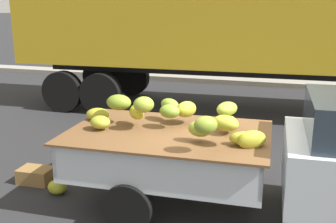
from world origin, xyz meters
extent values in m
plane|color=#28282B|center=(0.00, 0.00, 0.00)|extent=(220.00, 220.00, 0.00)
cube|color=gray|center=(0.00, 9.20, 0.08)|extent=(80.00, 0.80, 0.16)
cube|color=silver|center=(-0.79, -0.24, 0.58)|extent=(2.68, 1.79, 0.08)
cube|color=silver|center=(-0.82, 0.58, 0.84)|extent=(2.62, 0.15, 0.44)
cube|color=silver|center=(-0.76, -1.06, 0.84)|extent=(2.62, 0.15, 0.44)
cube|color=silver|center=(0.49, -0.19, 0.84)|extent=(0.12, 1.69, 0.44)
cube|color=silver|center=(-2.07, -0.29, 0.84)|extent=(0.12, 1.69, 0.44)
cube|color=#B21914|center=(-0.82, 0.61, 0.80)|extent=(2.51, 0.11, 0.07)
cube|color=brown|center=(-0.79, -0.24, 1.07)|extent=(2.81, 1.92, 0.03)
ellipsoid|color=gold|center=(0.36, -0.53, 1.17)|extent=(0.41, 0.37, 0.24)
ellipsoid|color=gold|center=(0.26, -0.50, 1.17)|extent=(0.40, 0.26, 0.17)
ellipsoid|color=#97A830|center=(-0.28, -0.54, 1.26)|extent=(0.31, 0.21, 0.20)
ellipsoid|color=olive|center=(-1.12, -0.32, 1.46)|extent=(0.36, 0.35, 0.22)
ellipsoid|color=olive|center=(-0.92, 0.26, 1.34)|extent=(0.41, 0.39, 0.18)
ellipsoid|color=olive|center=(-0.81, -0.11, 1.34)|extent=(0.32, 0.29, 0.19)
ellipsoid|color=gold|center=(0.04, -0.59, 1.38)|extent=(0.42, 0.38, 0.19)
ellipsoid|color=gold|center=(-1.30, -0.13, 1.29)|extent=(0.36, 0.39, 0.20)
ellipsoid|color=olive|center=(-1.58, -0.10, 1.41)|extent=(0.38, 0.28, 0.23)
ellipsoid|color=olive|center=(-0.14, -0.93, 1.43)|extent=(0.36, 0.34, 0.22)
ellipsoid|color=#A4A82B|center=(-0.65, 0.16, 1.31)|extent=(0.37, 0.42, 0.23)
ellipsoid|color=#94A42E|center=(0.00, -0.10, 1.23)|extent=(0.23, 0.36, 0.20)
ellipsoid|color=#94A731|center=(-0.05, 0.06, 1.39)|extent=(0.35, 0.44, 0.19)
ellipsoid|color=#A0A82D|center=(-1.72, -0.45, 1.20)|extent=(0.36, 0.34, 0.18)
ellipsoid|color=gold|center=(-1.98, 0.00, 1.17)|extent=(0.40, 0.31, 0.20)
cylinder|color=black|center=(-1.13, 0.56, 0.32)|extent=(0.65, 0.23, 0.64)
cylinder|color=black|center=(-1.07, -1.07, 0.32)|extent=(0.65, 0.23, 0.64)
cube|color=gold|center=(-0.35, 5.26, 2.60)|extent=(12.10, 3.05, 2.70)
cube|color=black|center=(-0.35, 5.26, 1.10)|extent=(11.05, 0.91, 0.30)
cylinder|color=black|center=(-4.00, 6.29, 0.54)|extent=(1.09, 0.35, 1.08)
cylinder|color=black|center=(-3.89, 3.89, 0.54)|extent=(1.09, 0.35, 1.08)
cylinder|color=black|center=(-5.08, 6.24, 0.54)|extent=(1.09, 0.35, 1.08)
cylinder|color=black|center=(-4.97, 3.84, 0.54)|extent=(1.09, 0.35, 1.08)
ellipsoid|color=#A8A829|center=(-2.48, -0.45, 0.11)|extent=(0.31, 0.27, 0.21)
cube|color=olive|center=(-3.03, -0.20, 0.12)|extent=(0.53, 0.38, 0.24)
camera|label=1|loc=(0.74, -5.24, 2.77)|focal=42.83mm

